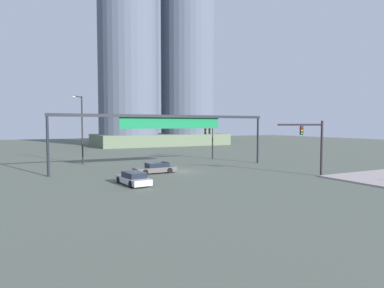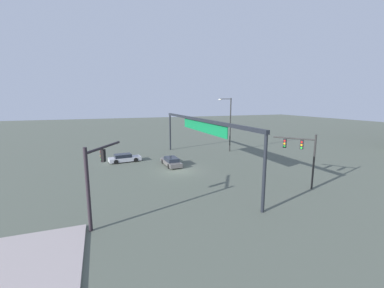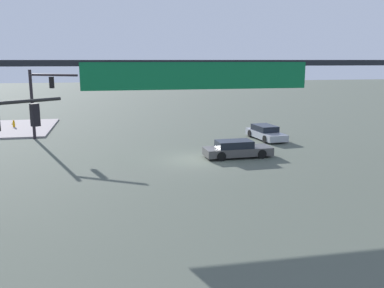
# 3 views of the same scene
# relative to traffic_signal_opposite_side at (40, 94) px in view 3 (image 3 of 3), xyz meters

# --- Properties ---
(ground_plane) EXTENTS (208.25, 208.25, 0.00)m
(ground_plane) POSITION_rel_traffic_signal_opposite_side_xyz_m (-11.48, 9.82, -3.92)
(ground_plane) COLOR #4F564A
(traffic_signal_opposite_side) EXTENTS (4.20, 2.65, 5.96)m
(traffic_signal_opposite_side) POSITION_rel_traffic_signal_opposite_side_xyz_m (0.00, 0.00, 0.00)
(traffic_signal_opposite_side) COLOR black
(traffic_signal_opposite_side) RESTS_ON ground
(overhead_sign_gantry) EXTENTS (28.37, 0.43, 6.77)m
(overhead_sign_gantry) POSITION_rel_traffic_signal_opposite_side_xyz_m (-11.32, 12.68, 1.92)
(overhead_sign_gantry) COLOR black
(overhead_sign_gantry) RESTS_ON ground
(sedan_car_approaching) EXTENTS (2.25, 4.78, 1.21)m
(sedan_car_approaching) POSITION_rel_traffic_signal_opposite_side_xyz_m (-18.90, 3.68, -3.34)
(sedan_car_approaching) COLOR #AEB0B9
(sedan_car_approaching) RESTS_ON ground
(sedan_car_waiting_far) EXTENTS (4.85, 1.95, 1.21)m
(sedan_car_waiting_far) POSITION_rel_traffic_signal_opposite_side_xyz_m (-14.40, 9.65, -3.34)
(sedan_car_waiting_far) COLOR #4E4B4A
(sedan_car_waiting_far) RESTS_ON ground
(fire_hydrant_on_curb) EXTENTS (0.33, 0.22, 0.71)m
(fire_hydrant_on_curb) POSITION_rel_traffic_signal_opposite_side_xyz_m (3.75, -6.81, -3.43)
(fire_hydrant_on_curb) COLOR orange
(fire_hydrant_on_curb) RESTS_ON sidewalk_corner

